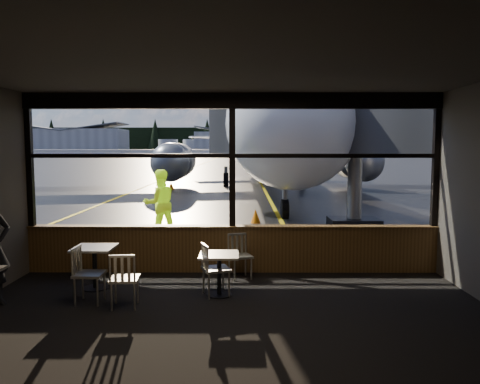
{
  "coord_description": "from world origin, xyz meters",
  "views": [
    {
      "loc": [
        0.19,
        -9.08,
        2.45
      ],
      "look_at": [
        0.14,
        1.0,
        1.5
      ],
      "focal_mm": 35.0,
      "sensor_mm": 36.0,
      "label": 1
    }
  ],
  "objects_px": {
    "cafe_table_near": "(219,275)",
    "cone_nose": "(256,216)",
    "ground_crew": "(160,203)",
    "cafe_table_mid": "(95,268)",
    "chair_near_n": "(240,257)",
    "chair_mid_s": "(125,280)",
    "chair_mid_w": "(90,275)",
    "airliner": "(265,92)",
    "cone_wing": "(171,186)",
    "chair_near_w": "(216,270)",
    "jet_bridge": "(352,150)"
  },
  "relations": [
    {
      "from": "chair_mid_w",
      "to": "ground_crew",
      "type": "relative_size",
      "value": 0.49
    },
    {
      "from": "cafe_table_mid",
      "to": "chair_near_n",
      "type": "xyz_separation_m",
      "value": [
        2.52,
        0.65,
        0.05
      ]
    },
    {
      "from": "cafe_table_near",
      "to": "cone_nose",
      "type": "bearing_deg",
      "value": 83.84
    },
    {
      "from": "chair_mid_s",
      "to": "cone_wing",
      "type": "xyz_separation_m",
      "value": [
        -2.41,
        20.55,
        -0.2
      ]
    },
    {
      "from": "cafe_table_near",
      "to": "chair_near_w",
      "type": "distance_m",
      "value": 0.1
    },
    {
      "from": "cafe_table_near",
      "to": "chair_near_w",
      "type": "bearing_deg",
      "value": -173.9
    },
    {
      "from": "cafe_table_mid",
      "to": "cone_nose",
      "type": "height_order",
      "value": "cafe_table_mid"
    },
    {
      "from": "chair_mid_w",
      "to": "cone_wing",
      "type": "bearing_deg",
      "value": -174.11
    },
    {
      "from": "airliner",
      "to": "chair_near_w",
      "type": "relative_size",
      "value": 43.09
    },
    {
      "from": "jet_bridge",
      "to": "ground_crew",
      "type": "distance_m",
      "value": 6.14
    },
    {
      "from": "jet_bridge",
      "to": "cafe_table_mid",
      "type": "relative_size",
      "value": 14.7
    },
    {
      "from": "chair_near_n",
      "to": "chair_mid_w",
      "type": "relative_size",
      "value": 0.92
    },
    {
      "from": "cone_wing",
      "to": "chair_near_w",
      "type": "bearing_deg",
      "value": -79.27
    },
    {
      "from": "chair_mid_s",
      "to": "chair_mid_w",
      "type": "height_order",
      "value": "chair_mid_w"
    },
    {
      "from": "chair_near_n",
      "to": "chair_near_w",
      "type": "bearing_deg",
      "value": 49.63
    },
    {
      "from": "cafe_table_near",
      "to": "cone_nose",
      "type": "xyz_separation_m",
      "value": [
        0.82,
        7.59,
        -0.13
      ]
    },
    {
      "from": "cafe_table_mid",
      "to": "chair_mid_w",
      "type": "height_order",
      "value": "chair_mid_w"
    },
    {
      "from": "ground_crew",
      "to": "cone_nose",
      "type": "distance_m",
      "value": 3.7
    },
    {
      "from": "jet_bridge",
      "to": "cone_wing",
      "type": "height_order",
      "value": "jet_bridge"
    },
    {
      "from": "cafe_table_near",
      "to": "chair_near_n",
      "type": "height_order",
      "value": "chair_near_n"
    },
    {
      "from": "airliner",
      "to": "jet_bridge",
      "type": "bearing_deg",
      "value": -82.53
    },
    {
      "from": "airliner",
      "to": "chair_near_w",
      "type": "height_order",
      "value": "airliner"
    },
    {
      "from": "chair_near_n",
      "to": "airliner",
      "type": "bearing_deg",
      "value": -113.13
    },
    {
      "from": "airliner",
      "to": "chair_near_n",
      "type": "xyz_separation_m",
      "value": [
        -1.44,
        -20.45,
        -5.43
      ]
    },
    {
      "from": "chair_near_w",
      "to": "chair_near_n",
      "type": "xyz_separation_m",
      "value": [
        0.39,
        1.01,
        -0.02
      ]
    },
    {
      "from": "airliner",
      "to": "cone_wing",
      "type": "relative_size",
      "value": 80.19
    },
    {
      "from": "cafe_table_mid",
      "to": "chair_mid_s",
      "type": "height_order",
      "value": "chair_mid_s"
    },
    {
      "from": "chair_near_n",
      "to": "chair_mid_s",
      "type": "distance_m",
      "value": 2.38
    },
    {
      "from": "cafe_table_near",
      "to": "cafe_table_mid",
      "type": "distance_m",
      "value": 2.21
    },
    {
      "from": "cafe_table_near",
      "to": "chair_near_w",
      "type": "relative_size",
      "value": 0.8
    },
    {
      "from": "chair_mid_s",
      "to": "ground_crew",
      "type": "distance_m",
      "value": 5.79
    },
    {
      "from": "cafe_table_mid",
      "to": "cafe_table_near",
      "type": "bearing_deg",
      "value": -9.25
    },
    {
      "from": "airliner",
      "to": "ground_crew",
      "type": "height_order",
      "value": "airliner"
    },
    {
      "from": "chair_mid_s",
      "to": "cone_wing",
      "type": "bearing_deg",
      "value": 91.77
    },
    {
      "from": "cafe_table_near",
      "to": "airliner",
      "type": "bearing_deg",
      "value": 85.25
    },
    {
      "from": "cone_wing",
      "to": "cone_nose",
      "type": "bearing_deg",
      "value": -69.39
    },
    {
      "from": "cone_wing",
      "to": "ground_crew",
      "type": "bearing_deg",
      "value": -82.51
    },
    {
      "from": "chair_mid_s",
      "to": "chair_mid_w",
      "type": "bearing_deg",
      "value": 156.39
    },
    {
      "from": "cafe_table_mid",
      "to": "chair_near_w",
      "type": "relative_size",
      "value": 0.84
    },
    {
      "from": "cafe_table_near",
      "to": "cone_wing",
      "type": "height_order",
      "value": "cafe_table_near"
    },
    {
      "from": "cafe_table_mid",
      "to": "jet_bridge",
      "type": "bearing_deg",
      "value": 48.08
    },
    {
      "from": "jet_bridge",
      "to": "cafe_table_near",
      "type": "height_order",
      "value": "jet_bridge"
    },
    {
      "from": "chair_near_n",
      "to": "chair_mid_w",
      "type": "xyz_separation_m",
      "value": [
        -2.37,
        -1.39,
        0.04
      ]
    },
    {
      "from": "cafe_table_near",
      "to": "chair_near_n",
      "type": "bearing_deg",
      "value": 71.16
    },
    {
      "from": "jet_bridge",
      "to": "ground_crew",
      "type": "relative_size",
      "value": 5.9
    },
    {
      "from": "jet_bridge",
      "to": "chair_mid_w",
      "type": "relative_size",
      "value": 11.95
    },
    {
      "from": "jet_bridge",
      "to": "ground_crew",
      "type": "bearing_deg",
      "value": -162.09
    },
    {
      "from": "ground_crew",
      "to": "airliner",
      "type": "bearing_deg",
      "value": -128.59
    },
    {
      "from": "chair_near_n",
      "to": "cafe_table_near",
      "type": "bearing_deg",
      "value": 52.06
    },
    {
      "from": "cafe_table_near",
      "to": "ground_crew",
      "type": "relative_size",
      "value": 0.38
    }
  ]
}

